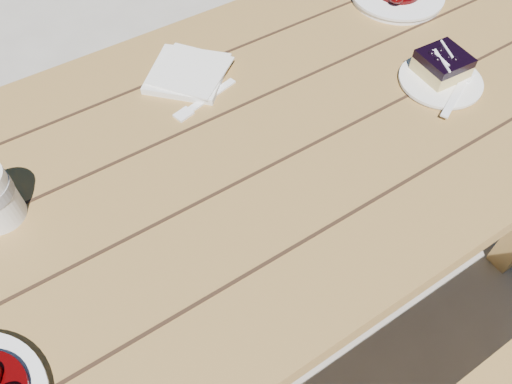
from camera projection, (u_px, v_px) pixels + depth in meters
ground at (220, 323)px, 1.50m from camera, size 60.00×60.00×0.00m
picnic_table at (204, 213)px, 1.03m from camera, size 2.00×1.55×0.75m
dessert_plate at (440, 81)px, 1.03m from camera, size 0.16×0.16×0.01m
blueberry_cake at (443, 64)px, 1.01m from camera, size 0.09×0.09×0.05m
fork_dessert at (454, 97)px, 0.99m from camera, size 0.16×0.09×0.00m
napkin_stack at (188, 73)px, 1.04m from camera, size 0.21×0.21×0.01m
fork_table at (211, 95)px, 1.00m from camera, size 0.16×0.06×0.00m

